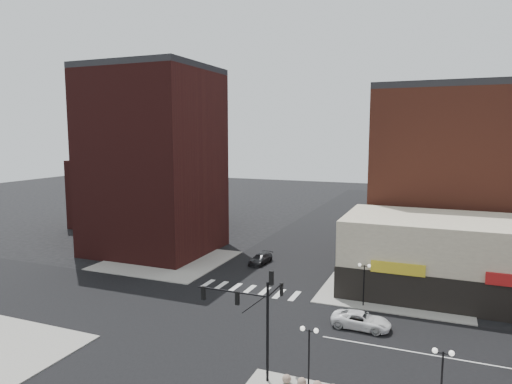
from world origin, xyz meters
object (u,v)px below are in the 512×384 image
(traffic_signal, at_px, (256,308))
(street_lamp_se_b, at_px, (442,365))
(street_lamp_se_a, at_px, (309,342))
(street_lamp_ne, at_px, (364,274))
(white_suv, at_px, (361,320))
(dark_sedan_north, at_px, (261,259))

(traffic_signal, bearing_deg, street_lamp_se_b, -0.82)
(street_lamp_se_a, xyz_separation_m, street_lamp_ne, (1.00, 16.00, 0.00))
(white_suv, xyz_separation_m, dark_sedan_north, (-15.22, 14.90, -0.06))
(traffic_signal, bearing_deg, street_lamp_se_a, -2.57)
(street_lamp_se_b, relative_size, dark_sedan_north, 0.95)
(white_suv, bearing_deg, traffic_signal, 155.50)
(street_lamp_se_a, distance_m, white_suv, 11.34)
(traffic_signal, height_order, dark_sedan_north, traffic_signal)
(white_suv, distance_m, dark_sedan_north, 21.30)
(white_suv, height_order, dark_sedan_north, white_suv)
(street_lamp_ne, distance_m, white_suv, 5.74)
(street_lamp_ne, xyz_separation_m, dark_sedan_north, (-14.60, 9.81, -2.66))
(street_lamp_ne, bearing_deg, dark_sedan_north, 146.09)
(street_lamp_se_a, height_order, street_lamp_ne, same)
(street_lamp_se_b, height_order, white_suv, street_lamp_se_b)
(street_lamp_se_b, bearing_deg, white_suv, 120.30)
(street_lamp_se_b, distance_m, white_suv, 12.91)
(street_lamp_ne, relative_size, white_suv, 0.83)
(street_lamp_se_a, distance_m, street_lamp_ne, 16.03)
(traffic_signal, relative_size, street_lamp_se_a, 1.87)
(street_lamp_se_b, bearing_deg, street_lamp_ne, 113.63)
(street_lamp_se_a, xyz_separation_m, white_suv, (1.62, 10.92, -2.59))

